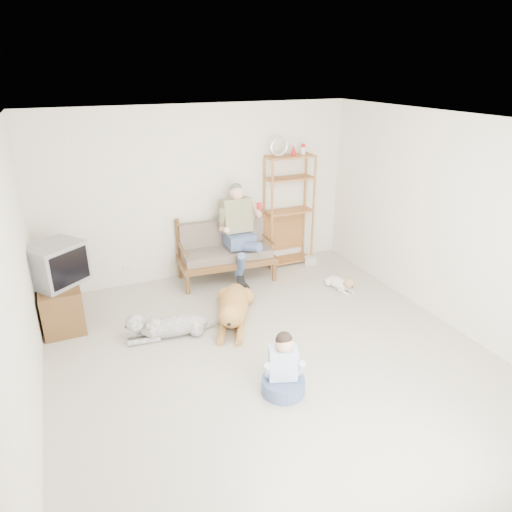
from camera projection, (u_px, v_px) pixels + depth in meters
name	position (u px, v px, depth m)	size (l,w,h in m)	color
floor	(275.00, 361.00, 5.35)	(5.50, 5.50, 0.00)	beige
ceiling	(279.00, 123.00, 4.31)	(5.50, 5.50, 0.00)	white
wall_back	(201.00, 193.00, 7.16)	(5.00, 5.00, 0.00)	silver
wall_front	(494.00, 432.00, 2.50)	(5.00, 5.00, 0.00)	silver
wall_left	(14.00, 299.00, 3.91)	(5.50, 5.50, 0.00)	silver
wall_right	(455.00, 225.00, 5.74)	(5.50, 5.50, 0.00)	silver
loveseat	(225.00, 250.00, 7.28)	(1.55, 0.80, 0.95)	brown
man	(241.00, 240.00, 7.05)	(0.59, 0.84, 1.37)	slate
etagere	(289.00, 210.00, 7.67)	(0.83, 0.36, 2.18)	#AC6F36
book_stack	(310.00, 260.00, 7.95)	(0.20, 0.15, 0.13)	silver
tv_stand	(61.00, 303.00, 6.03)	(0.51, 0.91, 0.60)	brown
crt_tv	(57.00, 264.00, 5.81)	(0.83, 0.80, 0.54)	gray
wall_outlet	(127.00, 268.00, 7.09)	(0.12, 0.02, 0.08)	silver
golden_retriever	(233.00, 308.00, 6.13)	(0.83, 1.50, 0.49)	#AD7B3C
shaggy_dog	(166.00, 326.00, 5.78)	(1.28, 0.38, 0.38)	white
terrier	(341.00, 283.00, 7.02)	(0.27, 0.67, 0.25)	white
child	(283.00, 371.00, 4.75)	(0.46, 0.46, 0.73)	slate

